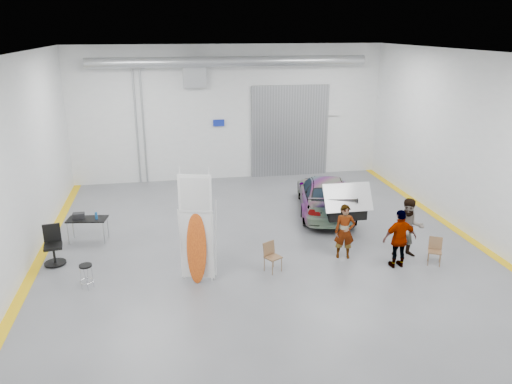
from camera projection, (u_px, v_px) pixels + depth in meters
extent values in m
plane|color=slate|center=(264.00, 248.00, 15.85)|extent=(16.00, 16.00, 0.00)
cube|color=silver|center=(15.00, 168.00, 13.70)|extent=(0.02, 16.00, 6.00)
cube|color=silver|center=(477.00, 147.00, 16.11)|extent=(0.02, 16.00, 6.00)
cube|color=silver|center=(229.00, 113.00, 22.37)|extent=(14.00, 0.02, 6.00)
cube|color=silver|center=(371.00, 288.00, 7.44)|extent=(14.00, 0.02, 6.00)
cube|color=white|center=(265.00, 53.00, 13.96)|extent=(14.00, 16.00, 0.02)
cube|color=#91949A|center=(290.00, 131.00, 23.06)|extent=(3.60, 0.12, 4.20)
cube|color=#95989D|center=(194.00, 73.00, 21.47)|extent=(1.00, 0.50, 1.20)
cylinder|color=#95989D|center=(230.00, 61.00, 21.08)|extent=(11.90, 0.44, 0.44)
cube|color=#1326A0|center=(219.00, 123.00, 22.34)|extent=(0.50, 0.04, 0.30)
cube|color=white|center=(332.00, 113.00, 23.15)|extent=(0.70, 0.04, 0.25)
cylinder|color=#95989D|center=(144.00, 128.00, 21.80)|extent=(0.08, 0.08, 5.00)
cylinder|color=#95989D|center=(137.00, 128.00, 21.75)|extent=(0.08, 0.08, 5.00)
cube|color=#E8B50C|center=(36.00, 266.00, 14.67)|extent=(0.30, 16.00, 0.01)
cube|color=#E8B50C|center=(460.00, 233.00, 17.03)|extent=(0.30, 16.00, 0.01)
imported|color=silver|center=(325.00, 194.00, 18.76)|extent=(2.97, 5.13, 1.40)
imported|color=#936E50|center=(345.00, 232.00, 14.99)|extent=(0.69, 0.54, 1.69)
imported|color=slate|center=(409.00, 228.00, 15.05)|extent=(1.04, 0.89, 1.85)
imported|color=#A86038|center=(400.00, 239.00, 14.38)|extent=(1.04, 0.46, 1.77)
cube|color=white|center=(199.00, 245.00, 13.51)|extent=(0.90, 0.28, 1.96)
ellipsoid|color=orange|center=(200.00, 248.00, 13.44)|extent=(0.59, 0.39, 2.07)
cube|color=white|center=(197.00, 194.00, 13.02)|extent=(0.87, 0.27, 1.03)
cylinder|color=white|center=(184.00, 227.00, 13.27)|extent=(0.03, 0.03, 3.26)
cylinder|color=white|center=(213.00, 225.00, 13.40)|extent=(0.03, 0.03, 3.26)
cube|color=brown|center=(273.00, 257.00, 14.25)|extent=(0.55, 0.54, 0.04)
cube|color=brown|center=(272.00, 247.00, 14.35)|extent=(0.40, 0.27, 0.39)
cube|color=brown|center=(435.00, 251.00, 14.68)|extent=(0.51, 0.50, 0.04)
cube|color=brown|center=(433.00, 243.00, 14.77)|extent=(0.37, 0.25, 0.37)
cylinder|color=black|center=(85.00, 266.00, 13.22)|extent=(0.34, 0.34, 0.05)
torus|color=silver|center=(87.00, 281.00, 13.36)|extent=(0.36, 0.36, 0.02)
cylinder|color=#95989D|center=(69.00, 235.00, 15.95)|extent=(0.03, 0.03, 0.75)
cylinder|color=#95989D|center=(106.00, 232.00, 16.15)|extent=(0.03, 0.03, 0.75)
cylinder|color=#95989D|center=(71.00, 229.00, 16.44)|extent=(0.03, 0.03, 0.75)
cylinder|color=#95989D|center=(107.00, 226.00, 16.63)|extent=(0.03, 0.03, 0.75)
cube|color=black|center=(87.00, 219.00, 16.17)|extent=(1.33, 0.80, 0.04)
cylinder|color=#17508F|center=(96.00, 216.00, 16.08)|extent=(0.08, 0.08, 0.23)
cube|color=black|center=(79.00, 216.00, 16.14)|extent=(0.36, 0.23, 0.19)
cylinder|color=black|center=(55.00, 263.00, 14.78)|extent=(0.62, 0.62, 0.04)
cylinder|color=black|center=(54.00, 255.00, 14.70)|extent=(0.07, 0.07, 0.54)
cube|color=black|center=(53.00, 246.00, 14.61)|extent=(0.59, 0.59, 0.08)
cube|color=black|center=(53.00, 233.00, 14.74)|extent=(0.50, 0.14, 0.56)
cube|color=silver|center=(347.00, 194.00, 16.52)|extent=(1.63, 0.99, 0.04)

